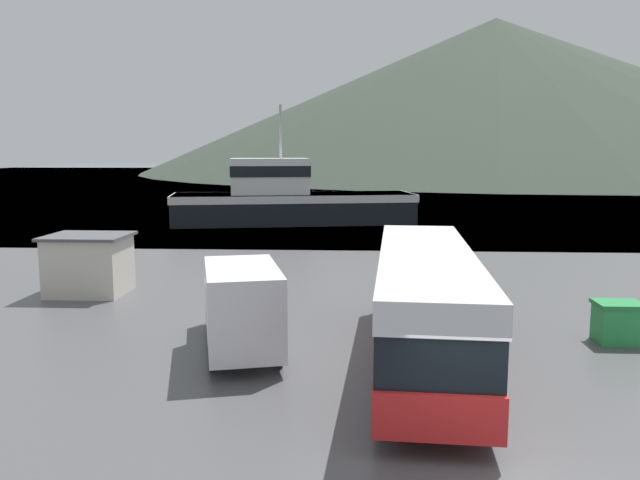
{
  "coord_description": "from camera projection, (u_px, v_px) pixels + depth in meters",
  "views": [
    {
      "loc": [
        -2.22,
        -10.6,
        5.79
      ],
      "look_at": [
        -3.62,
        15.71,
        2.0
      ],
      "focal_mm": 35.0,
      "sensor_mm": 36.0,
      "label": 1
    }
  ],
  "objects": [
    {
      "name": "ground_plane",
      "position": [
        475.0,
        476.0,
        11.18
      ],
      "size": [
        400.0,
        400.0,
        0.0
      ],
      "primitive_type": "plane",
      "color": "#4C4C4F"
    },
    {
      "name": "water_surface",
      "position": [
        362.0,
        174.0,
        154.84
      ],
      "size": [
        240.0,
        240.0,
        0.0
      ],
      "primitive_type": "plane",
      "color": "slate",
      "rests_on": "ground"
    },
    {
      "name": "hill_backdrop",
      "position": [
        493.0,
        96.0,
        171.74
      ],
      "size": [
        190.48,
        190.48,
        41.43
      ],
      "primitive_type": "cone",
      "color": "#333D33",
      "rests_on": "ground"
    },
    {
      "name": "tour_bus",
      "position": [
        425.0,
        300.0,
        16.97
      ],
      "size": [
        3.24,
        11.79,
        3.1
      ],
      "rotation": [
        0.0,
        0.0,
        -0.07
      ],
      "color": "red",
      "rests_on": "ground"
    },
    {
      "name": "delivery_van",
      "position": [
        241.0,
        305.0,
        18.01
      ],
      "size": [
        3.31,
        5.96,
        2.59
      ],
      "rotation": [
        0.0,
        0.0,
        0.25
      ],
      "color": "silver",
      "rests_on": "ground"
    },
    {
      "name": "fishing_boat",
      "position": [
        288.0,
        199.0,
        49.95
      ],
      "size": [
        19.88,
        8.91,
        9.37
      ],
      "rotation": [
        0.0,
        0.0,
        4.89
      ],
      "color": "black",
      "rests_on": "water_surface"
    },
    {
      "name": "storage_bin",
      "position": [
        618.0,
        322.0,
        18.87
      ],
      "size": [
        1.37,
        1.12,
        1.26
      ],
      "color": "green",
      "rests_on": "ground"
    },
    {
      "name": "dock_kiosk",
      "position": [
        89.0,
        264.0,
        25.26
      ],
      "size": [
        3.2,
        2.7,
        2.43
      ],
      "color": "beige",
      "rests_on": "ground"
    },
    {
      "name": "small_boat",
      "position": [
        228.0,
        210.0,
        56.2
      ],
      "size": [
        6.65,
        6.57,
        0.86
      ],
      "rotation": [
        0.0,
        0.0,
        3.94
      ],
      "color": "black",
      "rests_on": "water_surface"
    }
  ]
}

